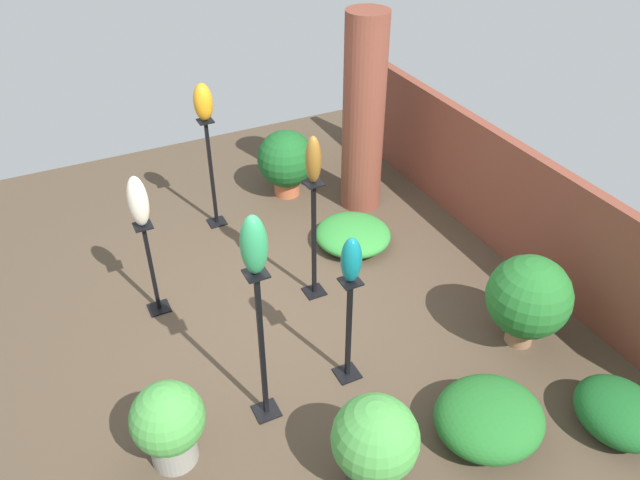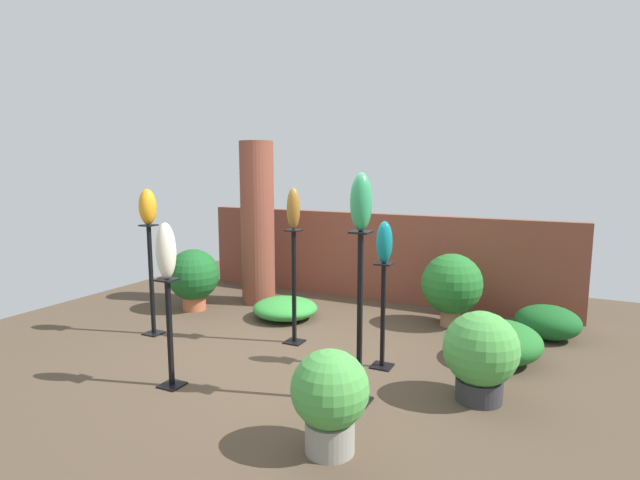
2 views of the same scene
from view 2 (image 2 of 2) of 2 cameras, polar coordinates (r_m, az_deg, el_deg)
ground_plane at (r=5.36m, az=-3.25°, el=-13.05°), size 8.00×8.00×0.00m
brick_wall_back at (r=7.40m, az=6.29°, el=-1.92°), size 5.60×0.12×1.28m
brick_pillar at (r=7.16m, az=-7.15°, el=1.90°), size 0.48×0.48×2.31m
pedestal_teal at (r=4.95m, az=7.19°, el=-9.11°), size 0.20×0.20×1.04m
pedestal_amber at (r=6.15m, az=-18.70°, el=-4.83°), size 0.20×0.20×1.30m
pedestal_bronze at (r=5.56m, az=-2.98°, el=-5.90°), size 0.20×0.20×1.28m
pedestal_jade at (r=4.18m, az=4.56°, el=-9.63°), size 0.20×0.20×1.45m
pedestal_ivory at (r=4.71m, az=-16.77°, el=-10.69°), size 0.20×0.20×0.99m
art_vase_teal at (r=4.78m, az=7.36°, el=-0.26°), size 0.16×0.16×0.40m
art_vase_amber at (r=6.02m, az=-19.10°, el=3.61°), size 0.19×0.20×0.41m
art_vase_bronze at (r=5.40m, az=-3.06°, el=3.59°), size 0.15×0.14×0.45m
art_vase_jade at (r=3.98m, az=4.73°, el=4.34°), size 0.17×0.19×0.47m
art_vase_ivory at (r=4.52m, az=-17.19°, el=-1.21°), size 0.17×0.18×0.49m
potted_plant_back_center at (r=7.06m, az=-14.27°, el=-4.03°), size 0.70×0.70×0.84m
potted_plant_front_right at (r=4.47m, az=17.89°, el=-12.18°), size 0.63×0.63×0.77m
potted_plant_walkway_edge at (r=6.36m, az=14.83°, el=-4.97°), size 0.75×0.75×0.90m
potted_plant_front_left at (r=3.57m, az=1.13°, el=-17.37°), size 0.54×0.54×0.73m
foliage_bed_east at (r=6.35m, az=24.58°, el=-8.54°), size 0.72×0.63×0.38m
foliage_bed_west at (r=5.46m, az=20.01°, el=-10.88°), size 0.80×0.87×0.41m
foliage_bed_center at (r=6.56m, az=-4.00°, el=-7.79°), size 0.84×0.83×0.26m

